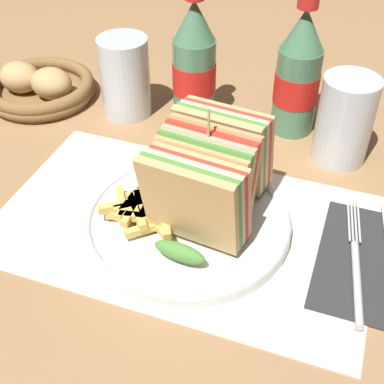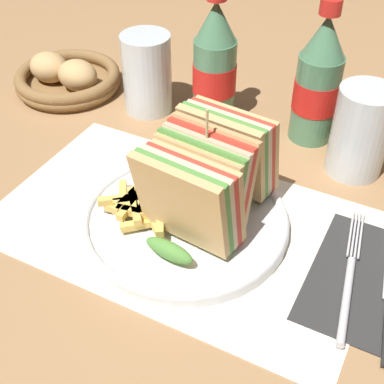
% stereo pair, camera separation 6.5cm
% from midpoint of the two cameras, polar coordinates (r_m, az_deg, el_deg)
% --- Properties ---
extents(ground_plane, '(4.00, 4.00, 0.00)m').
position_cam_midpoint_polar(ground_plane, '(0.64, 1.79, -5.60)').
color(ground_plane, '#9E754C').
extents(placemat, '(0.46, 0.28, 0.00)m').
position_cam_midpoint_polar(placemat, '(0.66, 1.68, -3.57)').
color(placemat, silver).
rests_on(placemat, ground_plane).
extents(plate_main, '(0.25, 0.25, 0.02)m').
position_cam_midpoint_polar(plate_main, '(0.65, 2.03, -3.13)').
color(plate_main, white).
rests_on(plate_main, ground_plane).
extents(club_sandwich, '(0.12, 0.20, 0.15)m').
position_cam_midpoint_polar(club_sandwich, '(0.62, 4.60, 1.41)').
color(club_sandwich, tan).
rests_on(club_sandwich, plate_main).
extents(fries_pile, '(0.10, 0.11, 0.02)m').
position_cam_midpoint_polar(fries_pile, '(0.64, -2.66, -1.53)').
color(fries_pile, '#E0B756').
rests_on(fries_pile, plate_main).
extents(ketchup_blob, '(0.03, 0.03, 0.01)m').
position_cam_midpoint_polar(ketchup_blob, '(0.67, -1.63, 0.28)').
color(ketchup_blob, maroon).
rests_on(ketchup_blob, plate_main).
extents(napkin, '(0.13, 0.18, 0.00)m').
position_cam_midpoint_polar(napkin, '(0.64, 21.29, -8.97)').
color(napkin, '#2D2D2D').
rests_on(napkin, ground_plane).
extents(fork, '(0.04, 0.20, 0.01)m').
position_cam_midpoint_polar(fork, '(0.62, 19.36, -9.26)').
color(fork, silver).
rests_on(fork, napkin).
extents(coke_bottle_near, '(0.07, 0.07, 0.21)m').
position_cam_midpoint_polar(coke_bottle_near, '(0.81, 4.77, 13.16)').
color(coke_bottle_near, '#4C7F5B').
rests_on(coke_bottle_near, ground_plane).
extents(coke_bottle_far, '(0.07, 0.07, 0.21)m').
position_cam_midpoint_polar(coke_bottle_far, '(0.79, 15.62, 11.09)').
color(coke_bottle_far, '#4C7F5B').
rests_on(coke_bottle_far, ground_plane).
extents(glass_near, '(0.08, 0.08, 0.12)m').
position_cam_midpoint_polar(glass_near, '(0.76, 19.78, 5.44)').
color(glass_near, silver).
rests_on(glass_near, ground_plane).
extents(glass_far, '(0.08, 0.08, 0.12)m').
position_cam_midpoint_polar(glass_far, '(0.85, -2.59, 11.94)').
color(glass_far, silver).
rests_on(glass_far, ground_plane).
extents(bread_basket, '(0.18, 0.18, 0.06)m').
position_cam_midpoint_polar(bread_basket, '(0.94, -11.25, 11.76)').
color(bread_basket, olive).
rests_on(bread_basket, ground_plane).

